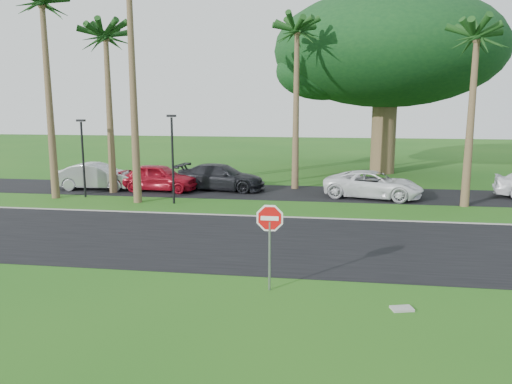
{
  "coord_description": "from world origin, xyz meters",
  "views": [
    {
      "loc": [
        2.12,
        -16.39,
        5.27
      ],
      "look_at": [
        -0.73,
        2.62,
        1.8
      ],
      "focal_mm": 35.0,
      "sensor_mm": 36.0,
      "label": 1
    }
  ],
  "objects_px": {
    "stop_sign_near": "(270,229)",
    "car_red": "(159,178)",
    "car_minivan": "(373,185)",
    "car_silver": "(97,177)",
    "car_dark": "(221,177)"
  },
  "relations": [
    {
      "from": "car_red",
      "to": "car_minivan",
      "type": "xyz_separation_m",
      "value": [
        12.54,
        -0.38,
        -0.07
      ]
    },
    {
      "from": "car_red",
      "to": "car_dark",
      "type": "relative_size",
      "value": 0.89
    },
    {
      "from": "car_dark",
      "to": "car_minivan",
      "type": "bearing_deg",
      "value": -90.98
    },
    {
      "from": "car_silver",
      "to": "car_dark",
      "type": "xyz_separation_m",
      "value": [
        7.51,
        0.92,
        -0.02
      ]
    },
    {
      "from": "stop_sign_near",
      "to": "car_minivan",
      "type": "xyz_separation_m",
      "value": [
        4.01,
        14.58,
        -1.03
      ]
    },
    {
      "from": "stop_sign_near",
      "to": "car_minivan",
      "type": "distance_m",
      "value": 15.16
    },
    {
      "from": "stop_sign_near",
      "to": "car_minivan",
      "type": "bearing_deg",
      "value": 74.61
    },
    {
      "from": "car_silver",
      "to": "car_dark",
      "type": "bearing_deg",
      "value": -86.58
    },
    {
      "from": "stop_sign_near",
      "to": "car_minivan",
      "type": "relative_size",
      "value": 0.49
    },
    {
      "from": "car_red",
      "to": "car_dark",
      "type": "xyz_separation_m",
      "value": [
        3.62,
        0.85,
        -0.04
      ]
    },
    {
      "from": "stop_sign_near",
      "to": "car_red",
      "type": "xyz_separation_m",
      "value": [
        -8.53,
        14.96,
        -0.96
      ]
    },
    {
      "from": "car_minivan",
      "to": "car_silver",
      "type": "bearing_deg",
      "value": 101.14
    },
    {
      "from": "car_red",
      "to": "car_minivan",
      "type": "bearing_deg",
      "value": -89.05
    },
    {
      "from": "car_red",
      "to": "car_dark",
      "type": "bearing_deg",
      "value": -74.05
    },
    {
      "from": "car_silver",
      "to": "car_dark",
      "type": "height_order",
      "value": "car_silver"
    }
  ]
}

